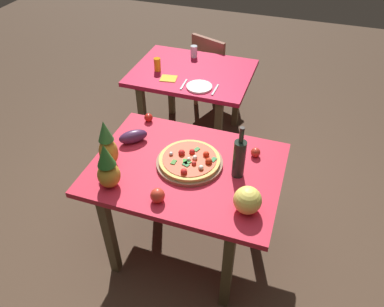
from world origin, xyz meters
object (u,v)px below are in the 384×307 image
at_px(tomato_at_corner, 256,152).
at_px(dinner_plate, 199,87).
at_px(wine_bottle, 239,158).
at_px(fork_utensil, 184,84).
at_px(melon, 247,200).
at_px(knife_utensil, 215,90).
at_px(pineapple_left, 108,168).
at_px(pineapple_right, 107,146).
at_px(eggplant, 133,137).
at_px(napkin_folded, 169,78).
at_px(dining_chair, 213,68).
at_px(pizza, 190,160).
at_px(bell_pepper, 158,196).
at_px(background_table, 192,81).
at_px(drinking_glass_juice, 157,65).
at_px(pizza_board, 190,163).
at_px(drinking_glass_water, 194,51).
at_px(display_table, 186,177).
at_px(tomato_by_bottle, 149,118).

xyz_separation_m(tomato_at_corner, dinner_plate, (-0.62, 0.73, -0.02)).
xyz_separation_m(wine_bottle, fork_utensil, (-0.69, 0.94, -0.13)).
relative_size(melon, knife_utensil, 0.89).
bearing_deg(pineapple_left, pineapple_right, 118.45).
bearing_deg(melon, tomato_at_corner, 95.26).
distance_m(eggplant, napkin_folded, 0.92).
bearing_deg(dining_chair, pizza, 121.80).
relative_size(pineapple_right, napkin_folded, 2.38).
relative_size(pineapple_left, bell_pepper, 3.34).
relative_size(pineapple_right, eggplant, 1.66).
xyz_separation_m(melon, eggplant, (-0.87, 0.36, -0.03)).
distance_m(eggplant, tomato_at_corner, 0.84).
xyz_separation_m(background_table, knife_utensil, (0.29, -0.27, 0.11)).
height_order(dining_chair, bell_pepper, bell_pepper).
distance_m(drinking_glass_juice, napkin_folded, 0.19).
xyz_separation_m(bell_pepper, eggplant, (-0.37, 0.46, 0.00)).
bearing_deg(pizza_board, background_table, 107.86).
bearing_deg(tomato_at_corner, pineapple_right, -156.91).
relative_size(melon, drinking_glass_water, 1.45).
distance_m(melon, drinking_glass_water, 1.97).
xyz_separation_m(wine_bottle, eggplant, (-0.76, 0.09, -0.09)).
distance_m(wine_bottle, knife_utensil, 1.04).
distance_m(drinking_glass_juice, fork_utensil, 0.36).
bearing_deg(drinking_glass_water, wine_bottle, -62.23).
distance_m(wine_bottle, dinner_plate, 1.10).
height_order(pizza, tomato_at_corner, pizza).
relative_size(pineapple_left, napkin_folded, 2.23).
bearing_deg(knife_utensil, background_table, 138.99).
bearing_deg(bell_pepper, dining_chair, 97.60).
relative_size(pineapple_left, dinner_plate, 1.42).
bearing_deg(napkin_folded, melon, -52.65).
bearing_deg(wine_bottle, knife_utensil, 113.66).
bearing_deg(pineapple_left, melon, 4.64).
height_order(pizza_board, pizza, pizza).
height_order(background_table, pizza, pizza).
relative_size(drinking_glass_juice, drinking_glass_water, 1.08).
bearing_deg(dinner_plate, tomato_at_corner, -49.59).
bearing_deg(melon, wine_bottle, 113.10).
bearing_deg(pineapple_right, dining_chair, 86.56).
distance_m(pineapple_left, napkin_folded, 1.35).
height_order(background_table, wine_bottle, wine_bottle).
bearing_deg(pizza_board, pineapple_left, -139.82).
xyz_separation_m(pizza, eggplant, (-0.45, 0.10, 0.00)).
bearing_deg(pineapple_right, dinner_plate, 77.32).
bearing_deg(bell_pepper, drinking_glass_water, 102.10).
height_order(dinner_plate, knife_utensil, dinner_plate).
bearing_deg(eggplant, drinking_glass_juice, 103.61).
height_order(display_table, tomato_by_bottle, tomato_by_bottle).
relative_size(pineapple_left, tomato_at_corner, 4.88).
distance_m(dining_chair, bell_pepper, 2.26).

